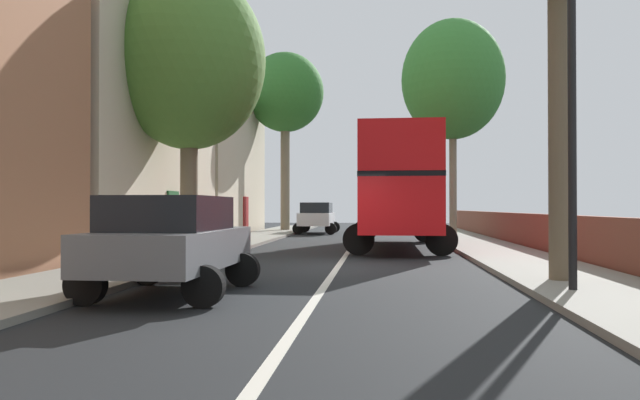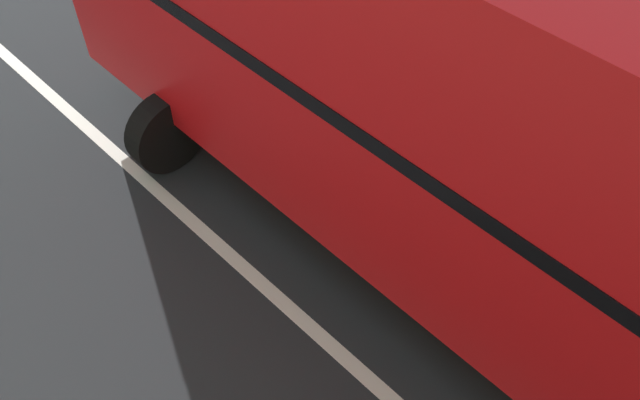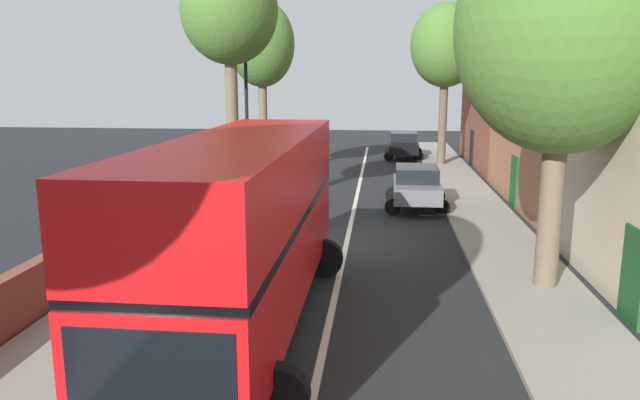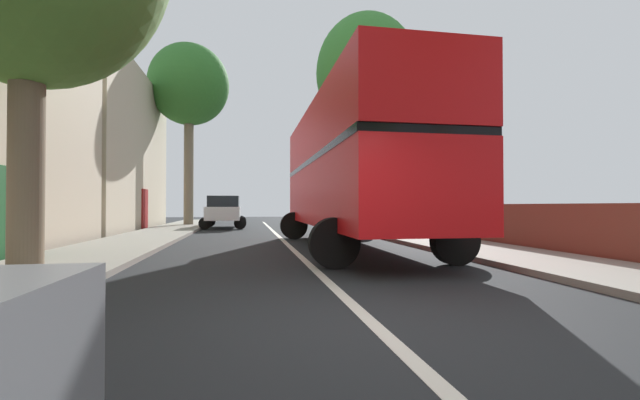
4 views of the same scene
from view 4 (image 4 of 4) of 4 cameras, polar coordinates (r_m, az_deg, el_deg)
The scene contains 6 objects.
ground_plane at distance 4.48m, azimuth 7.15°, elevation -16.72°, with size 84.00×84.00×0.00m, color black.
road_centre_line at distance 4.48m, azimuth 7.15°, elevation -16.67°, with size 0.16×54.00×0.01m, color silver.
double_decker_bus at distance 11.69m, azimuth 4.50°, elevation 4.68°, with size 3.60×10.44×4.06m.
parked_car_white_left_1 at distance 22.96m, azimuth -13.43°, elevation -1.42°, with size 2.44×4.56×1.77m.
street_tree_left_4 at distance 26.57m, azimuth -18.07°, elevation 15.09°, with size 4.76×4.76×10.93m.
street_tree_right_5 at distance 21.78m, azimuth 6.63°, elevation 17.27°, with size 5.19×5.19×10.96m.
Camera 4 is at (-1.30, -4.11, 1.23)m, focal length 22.57 mm.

